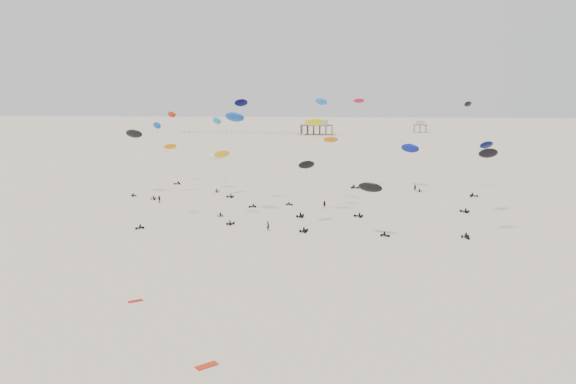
# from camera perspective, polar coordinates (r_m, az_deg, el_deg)

# --- Properties ---
(ground_plane) EXTENTS (900.00, 900.00, 0.00)m
(ground_plane) POSITION_cam_1_polar(r_m,az_deg,el_deg) (219.93, 3.21, 3.14)
(ground_plane) COLOR beige
(pavilion_main) EXTENTS (21.00, 13.00, 9.80)m
(pavilion_main) POSITION_cam_1_polar(r_m,az_deg,el_deg) (369.39, 2.94, 6.49)
(pavilion_main) COLOR brown
(pavilion_main) RESTS_ON ground
(pavilion_small) EXTENTS (9.00, 7.00, 8.00)m
(pavilion_small) POSITION_cam_1_polar(r_m,az_deg,el_deg) (401.65, 13.28, 6.40)
(pavilion_small) COLOR brown
(pavilion_small) RESTS_ON ground
(pier_fence) EXTENTS (80.20, 0.20, 1.50)m
(pier_fence) POSITION_cam_1_polar(r_m,az_deg,el_deg) (376.25, -5.04, 6.00)
(pier_fence) COLOR black
(pier_fence) RESTS_ON ground
(rig_0) EXTENTS (5.45, 11.02, 11.18)m
(rig_0) POSITION_cam_1_polar(r_m,az_deg,el_deg) (156.29, -7.35, 2.99)
(rig_0) COLOR black
(rig_0) RESTS_ON ground
(rig_1) EXTENTS (3.84, 12.29, 13.90)m
(rig_1) POSITION_cam_1_polar(r_m,az_deg,el_deg) (110.45, 1.83, 0.64)
(rig_1) COLOR black
(rig_1) RESTS_ON ground
(rig_2) EXTENTS (9.46, 14.48, 20.01)m
(rig_2) POSITION_cam_1_polar(r_m,az_deg,el_deg) (125.60, 5.42, 2.49)
(rig_2) COLOR black
(rig_2) RESTS_ON ground
(rig_3) EXTENTS (3.21, 15.95, 22.31)m
(rig_3) POSITION_cam_1_polar(r_m,az_deg,el_deg) (118.43, -13.68, 3.60)
(rig_3) COLOR black
(rig_3) RESTS_ON ground
(rig_4) EXTENTS (7.81, 9.97, 16.35)m
(rig_4) POSITION_cam_1_polar(r_m,az_deg,el_deg) (110.16, 19.18, 1.75)
(rig_4) COLOR black
(rig_4) RESTS_ON ground
(rig_5) EXTENTS (7.46, 12.75, 21.88)m
(rig_5) POSITION_cam_1_polar(r_m,az_deg,el_deg) (117.58, -6.87, 4.48)
(rig_5) COLOR black
(rig_5) RESTS_ON ground
(rig_6) EXTENTS (9.91, 11.91, 25.75)m
(rig_6) POSITION_cam_1_polar(r_m,az_deg,el_deg) (136.07, 2.93, 7.71)
(rig_6) COLOR black
(rig_6) RESTS_ON ground
(rig_7) EXTENTS (3.65, 6.52, 24.75)m
(rig_7) POSITION_cam_1_polar(r_m,az_deg,el_deg) (156.81, 6.98, 4.56)
(rig_7) COLOR black
(rig_7) RESTS_ON ground
(rig_8) EXTENTS (6.21, 10.65, 22.21)m
(rig_8) POSITION_cam_1_polar(r_m,az_deg,el_deg) (123.86, -5.57, 6.81)
(rig_8) COLOR black
(rig_8) RESTS_ON ground
(rig_9) EXTENTS (6.89, 11.02, 21.15)m
(rig_9) POSITION_cam_1_polar(r_m,az_deg,el_deg) (170.22, -11.60, 6.11)
(rig_9) COLOR black
(rig_9) RESTS_ON ground
(rig_10) EXTENTS (6.72, 8.97, 12.03)m
(rig_10) POSITION_cam_1_polar(r_m,az_deg,el_deg) (145.98, -6.59, 3.08)
(rig_10) COLOR black
(rig_10) RESTS_ON ground
(rig_11) EXTENTS (3.39, 16.70, 25.81)m
(rig_11) POSITION_cam_1_polar(r_m,az_deg,el_deg) (156.13, 18.02, 4.97)
(rig_11) COLOR black
(rig_11) RESTS_ON ground
(rig_12) EXTENTS (7.31, 13.80, 25.48)m
(rig_12) POSITION_cam_1_polar(r_m,az_deg,el_deg) (136.02, -4.56, 7.07)
(rig_12) COLOR black
(rig_12) RESTS_ON ground
(rig_14) EXTENTS (6.53, 4.75, 9.97)m
(rig_14) POSITION_cam_1_polar(r_m,az_deg,el_deg) (104.09, 8.57, -0.18)
(rig_14) COLOR black
(rig_14) RESTS_ON ground
(rig_15) EXTENTS (6.08, 14.63, 14.16)m
(rig_15) POSITION_cam_1_polar(r_m,az_deg,el_deg) (162.38, 12.36, 4.10)
(rig_15) COLOR black
(rig_15) RESTS_ON ground
(rig_16) EXTENTS (5.49, 10.11, 20.83)m
(rig_16) POSITION_cam_1_polar(r_m,az_deg,el_deg) (121.58, 2.29, 4.37)
(rig_16) COLOR black
(rig_16) RESTS_ON ground
(rig_17) EXTENTS (7.94, 6.09, 15.78)m
(rig_17) POSITION_cam_1_polar(r_m,az_deg,el_deg) (130.23, 18.98, 2.82)
(rig_17) COLOR black
(rig_17) RESTS_ON ground
(rig_18) EXTENTS (6.10, 10.28, 17.19)m
(rig_18) POSITION_cam_1_polar(r_m,az_deg,el_deg) (153.41, -15.38, 5.24)
(rig_18) COLOR black
(rig_18) RESTS_ON ground
(rig_19) EXTENTS (3.70, 15.77, 16.83)m
(rig_19) POSITION_cam_1_polar(r_m,az_deg,el_deg) (149.30, -12.38, 2.95)
(rig_19) COLOR black
(rig_19) RESTS_ON ground
(spectator_0) EXTENTS (0.90, 0.92, 2.09)m
(spectator_0) POSITION_cam_1_polar(r_m,az_deg,el_deg) (107.33, -2.04, -3.92)
(spectator_0) COLOR black
(spectator_0) RESTS_ON ground
(spectator_1) EXTENTS (1.12, 0.95, 1.98)m
(spectator_1) POSITION_cam_1_polar(r_m,az_deg,el_deg) (128.51, 3.73, -1.64)
(spectator_1) COLOR black
(spectator_1) RESTS_ON ground
(spectator_2) EXTENTS (1.41, 1.18, 2.10)m
(spectator_2) POSITION_cam_1_polar(r_m,az_deg,el_deg) (138.13, -12.94, -1.07)
(spectator_2) COLOR black
(spectator_2) RESTS_ON ground
(spectator_3) EXTENTS (0.86, 0.65, 2.18)m
(spectator_3) POSITION_cam_1_polar(r_m,az_deg,el_deg) (155.07, 12.76, 0.11)
(spectator_3) COLOR black
(spectator_3) RESTS_ON ground
(grounded_kite_a) EXTENTS (2.23, 2.16, 0.08)m
(grounded_kite_a) POSITION_cam_1_polar(r_m,az_deg,el_deg) (56.45, -8.27, -17.10)
(grounded_kite_a) COLOR red
(grounded_kite_a) RESTS_ON ground
(grounded_kite_b) EXTENTS (1.87, 1.62, 0.07)m
(grounded_kite_b) POSITION_cam_1_polar(r_m,az_deg,el_deg) (74.04, -15.25, -10.66)
(grounded_kite_b) COLOR #BC0E0B
(grounded_kite_b) RESTS_ON ground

